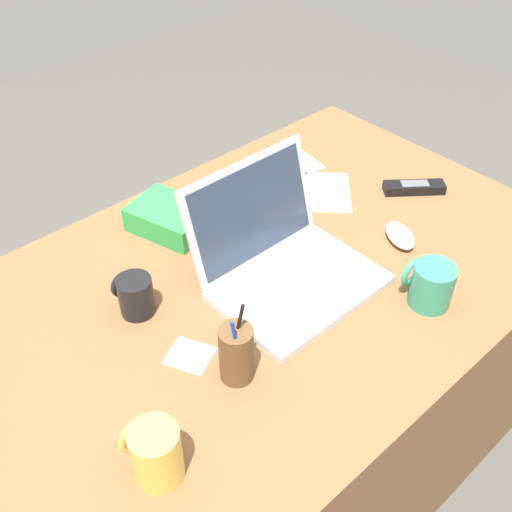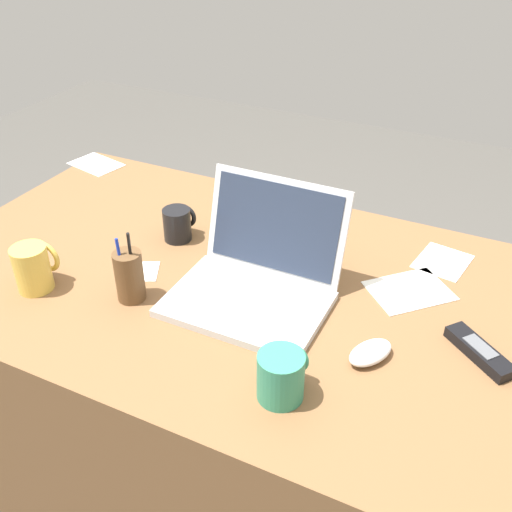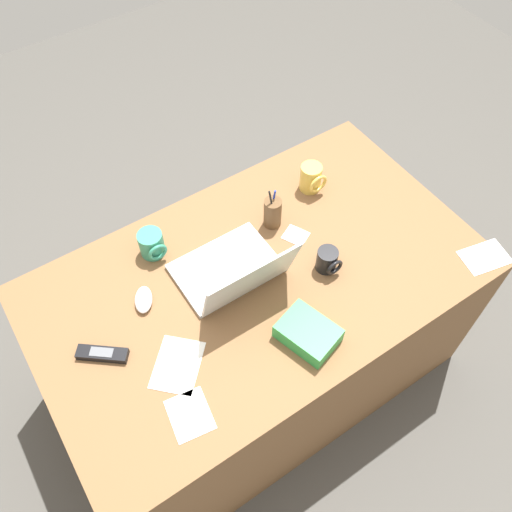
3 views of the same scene
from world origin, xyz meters
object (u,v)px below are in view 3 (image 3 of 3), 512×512
object	(u,v)px
coffee_mug_tall	(328,261)
coffee_mug_spare	(311,178)
laptop	(234,272)
snack_bag	(309,333)
computer_mouse	(144,300)
coffee_mug_white	(152,244)
pen_holder	(273,213)
cordless_phone	(102,354)

from	to	relation	value
coffee_mug_tall	coffee_mug_spare	bearing A→B (deg)	-118.42
laptop	snack_bag	size ratio (longest dim) A/B	1.92
laptop	coffee_mug_tall	xyz separation A→B (m)	(-0.29, 0.14, -0.00)
computer_mouse	snack_bag	distance (m)	0.55
coffee_mug_white	coffee_mug_tall	size ratio (longest dim) A/B	1.15
laptop	computer_mouse	distance (m)	0.31
snack_bag	pen_holder	bearing A→B (deg)	-110.84
laptop	coffee_mug_white	distance (m)	0.31
laptop	pen_holder	bearing A→B (deg)	-152.19
computer_mouse	snack_bag	world-z (taller)	snack_bag
laptop	coffee_mug_white	size ratio (longest dim) A/B	3.49
laptop	computer_mouse	size ratio (longest dim) A/B	3.36
coffee_mug_white	cordless_phone	xyz separation A→B (m)	(0.31, 0.27, -0.04)
coffee_mug_spare	pen_holder	xyz separation A→B (m)	(0.22, 0.06, 0.01)
pen_holder	laptop	bearing A→B (deg)	27.81
coffee_mug_spare	cordless_phone	bearing A→B (deg)	12.25
computer_mouse	cordless_phone	size ratio (longest dim) A/B	0.68
snack_bag	coffee_mug_spare	bearing A→B (deg)	-127.57
computer_mouse	pen_holder	distance (m)	0.54
computer_mouse	coffee_mug_white	world-z (taller)	coffee_mug_white
cordless_phone	snack_bag	size ratio (longest dim) A/B	0.84
snack_bag	cordless_phone	bearing A→B (deg)	-27.96
coffee_mug_tall	coffee_mug_white	bearing A→B (deg)	-39.79
laptop	pen_holder	world-z (taller)	laptop
coffee_mug_white	snack_bag	world-z (taller)	coffee_mug_white
computer_mouse	cordless_phone	distance (m)	0.22
cordless_phone	pen_holder	xyz separation A→B (m)	(-0.73, -0.14, 0.05)
coffee_mug_tall	snack_bag	bearing A→B (deg)	40.06
computer_mouse	snack_bag	size ratio (longest dim) A/B	0.57
computer_mouse	coffee_mug_white	size ratio (longest dim) A/B	1.04
coffee_mug_tall	pen_holder	size ratio (longest dim) A/B	0.49
pen_holder	cordless_phone	bearing A→B (deg)	11.15
cordless_phone	snack_bag	distance (m)	0.64
computer_mouse	snack_bag	xyz separation A→B (m)	(-0.37, 0.40, 0.01)
laptop	coffee_mug_spare	xyz separation A→B (m)	(-0.47, -0.19, 0.01)
pen_holder	snack_bag	world-z (taller)	pen_holder
coffee_mug_white	snack_bag	bearing A→B (deg)	114.05
laptop	cordless_phone	distance (m)	0.49
laptop	coffee_mug_white	xyz separation A→B (m)	(0.17, -0.25, 0.00)
computer_mouse	coffee_mug_spare	distance (m)	0.77
coffee_mug_spare	pen_holder	bearing A→B (deg)	15.80
coffee_mug_white	coffee_mug_spare	distance (m)	0.64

